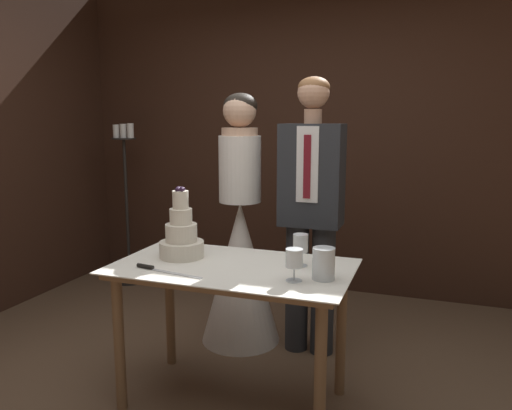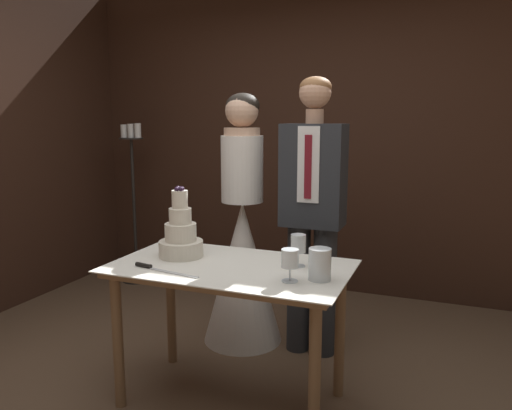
# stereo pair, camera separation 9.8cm
# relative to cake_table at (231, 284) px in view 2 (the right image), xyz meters

# --- Properties ---
(ground_plane) EXTENTS (40.00, 40.00, 0.00)m
(ground_plane) POSITION_rel_cake_table_xyz_m (-0.07, -0.10, -0.67)
(ground_plane) COLOR brown
(wall_back) EXTENTS (4.58, 0.12, 2.75)m
(wall_back) POSITION_rel_cake_table_xyz_m (-0.07, 2.05, 0.71)
(wall_back) COLOR #382116
(wall_back) RESTS_ON ground_plane
(cake_table) EXTENTS (1.25, 0.72, 0.77)m
(cake_table) POSITION_rel_cake_table_xyz_m (0.00, 0.00, 0.00)
(cake_table) COLOR brown
(cake_table) RESTS_ON ground_plane
(tiered_cake) EXTENTS (0.25, 0.25, 0.39)m
(tiered_cake) POSITION_rel_cake_table_xyz_m (-0.33, 0.06, 0.22)
(tiered_cake) COLOR silver
(tiered_cake) RESTS_ON cake_table
(cake_knife) EXTENTS (0.40, 0.09, 0.02)m
(cake_knife) POSITION_rel_cake_table_xyz_m (-0.33, -0.21, 0.11)
(cake_knife) COLOR silver
(cake_knife) RESTS_ON cake_table
(wine_glass_near) EXTENTS (0.08, 0.08, 0.16)m
(wine_glass_near) POSITION_rel_cake_table_xyz_m (0.37, -0.13, 0.21)
(wine_glass_near) COLOR silver
(wine_glass_near) RESTS_ON cake_table
(wine_glass_middle) EXTENTS (0.08, 0.08, 0.17)m
(wine_glass_middle) POSITION_rel_cake_table_xyz_m (0.34, 0.12, 0.22)
(wine_glass_middle) COLOR silver
(wine_glass_middle) RESTS_ON cake_table
(hurricane_candle) EXTENTS (0.11, 0.11, 0.15)m
(hurricane_candle) POSITION_rel_cake_table_xyz_m (0.49, -0.06, 0.18)
(hurricane_candle) COLOR silver
(hurricane_candle) RESTS_ON cake_table
(bride) EXTENTS (0.54, 0.54, 1.69)m
(bride) POSITION_rel_cake_table_xyz_m (-0.24, 0.73, -0.04)
(bride) COLOR white
(bride) RESTS_ON ground_plane
(groom) EXTENTS (0.39, 0.25, 1.78)m
(groom) POSITION_rel_cake_table_xyz_m (0.24, 0.73, 0.32)
(groom) COLOR #282B30
(groom) RESTS_ON ground_plane
(candle_stand) EXTENTS (0.28, 0.28, 1.49)m
(candle_stand) POSITION_rel_cake_table_xyz_m (-1.70, 1.55, 0.09)
(candle_stand) COLOR black
(candle_stand) RESTS_ON ground_plane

